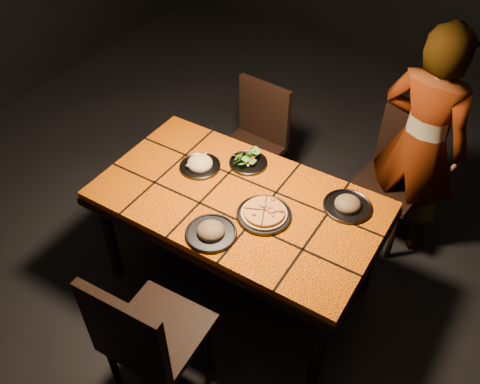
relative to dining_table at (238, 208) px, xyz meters
The scene contains 11 objects.
room_shell 0.83m from the dining_table, ahead, with size 6.04×7.04×3.08m.
dining_table is the anchor object (origin of this frame).
chair_near 0.89m from the dining_table, 88.08° to the right, with size 0.47×0.47×0.99m.
chair_far_left 0.89m from the dining_table, 114.04° to the left, with size 0.44×0.44×0.91m.
chair_far_right 1.18m from the dining_table, 57.36° to the left, with size 0.47×0.47×0.92m.
diner 1.22m from the dining_table, 53.05° to the left, with size 0.58×0.38×1.59m, color brown.
plate_pizza 0.22m from the dining_table, 13.85° to the right, with size 0.33×0.33×0.04m.
plate_pasta 0.36m from the dining_table, 162.98° to the left, with size 0.25×0.25×0.08m.
plate_salad 0.32m from the dining_table, 110.51° to the left, with size 0.23×0.23×0.07m.
plate_mushroom_a 0.33m from the dining_table, 84.99° to the right, with size 0.27×0.27×0.09m.
plate_mushroom_b 0.61m from the dining_table, 24.61° to the left, with size 0.27×0.27×0.09m.
Camera 1 is at (1.10, -1.75, 2.72)m, focal length 38.00 mm.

